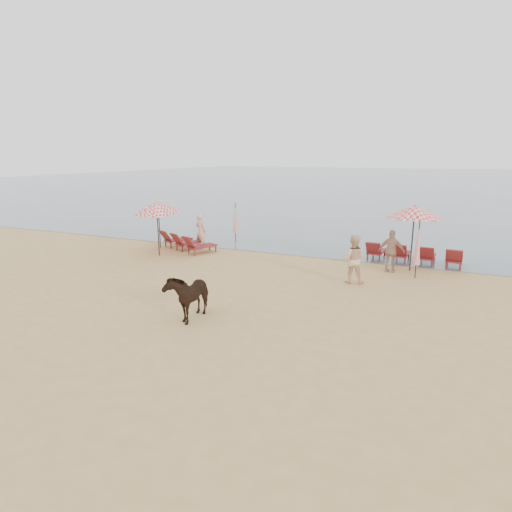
# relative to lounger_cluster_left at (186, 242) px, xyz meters

# --- Properties ---
(ground) EXTENTS (120.00, 120.00, 0.00)m
(ground) POSITION_rel_lounger_cluster_left_xyz_m (5.59, -8.98, -0.43)
(ground) COLOR tan
(ground) RESTS_ON ground
(sea) EXTENTS (160.00, 140.00, 0.06)m
(sea) POSITION_rel_lounger_cluster_left_xyz_m (5.59, 71.02, -0.43)
(sea) COLOR #51606B
(sea) RESTS_ON ground
(lounger_cluster_left) EXTENTS (3.22, 2.64, 0.61)m
(lounger_cluster_left) POSITION_rel_lounger_cluster_left_xyz_m (0.00, 0.00, 0.00)
(lounger_cluster_left) COLOR maroon
(lounger_cluster_left) RESTS_ON ground
(lounger_cluster_right) EXTENTS (3.96, 1.84, 0.62)m
(lounger_cluster_right) POSITION_rel_lounger_cluster_left_xyz_m (10.54, 1.72, 0.00)
(lounger_cluster_right) COLOR maroon
(lounger_cluster_right) RESTS_ON ground
(umbrella_open_left_a) EXTENTS (2.07, 2.07, 2.36)m
(umbrella_open_left_a) POSITION_rel_lounger_cluster_left_xyz_m (-1.53, -0.05, 1.69)
(umbrella_open_left_a) COLOR black
(umbrella_open_left_a) RESTS_ON ground
(umbrella_open_left_b) EXTENTS (2.04, 2.08, 2.60)m
(umbrella_open_left_b) POSITION_rel_lounger_cluster_left_xyz_m (-0.53, -1.50, 1.82)
(umbrella_open_left_b) COLOR black
(umbrella_open_left_b) RESTS_ON ground
(umbrella_open_right) EXTENTS (2.21, 2.21, 2.70)m
(umbrella_open_right) POSITION_rel_lounger_cluster_left_xyz_m (10.53, 0.45, 2.00)
(umbrella_open_right) COLOR black
(umbrella_open_right) RESTS_ON ground
(umbrella_closed_left) EXTENTS (0.26, 0.26, 2.11)m
(umbrella_closed_left) POSITION_rel_lounger_cluster_left_xyz_m (1.34, 2.80, 0.87)
(umbrella_closed_left) COLOR black
(umbrella_closed_left) RESTS_ON ground
(umbrella_closed_right) EXTENTS (0.27, 0.27, 2.18)m
(umbrella_closed_right) POSITION_rel_lounger_cluster_left_xyz_m (10.81, -0.59, 0.91)
(umbrella_closed_right) COLOR black
(umbrella_closed_right) RESTS_ON ground
(cow) EXTENTS (0.85, 1.70, 1.40)m
(cow) POSITION_rel_lounger_cluster_left_xyz_m (5.09, -7.65, 0.28)
(cow) COLOR black
(cow) RESTS_ON ground
(beachgoer_left) EXTENTS (0.74, 0.59, 1.77)m
(beachgoer_left) POSITION_rel_lounger_cluster_left_xyz_m (0.49, 0.62, 0.46)
(beachgoer_left) COLOR #DBA589
(beachgoer_left) RESTS_ON ground
(beachgoer_right_a) EXTENTS (0.97, 0.81, 1.80)m
(beachgoer_right_a) POSITION_rel_lounger_cluster_left_xyz_m (8.71, -2.23, 0.48)
(beachgoer_right_a) COLOR #D9AB87
(beachgoer_right_a) RESTS_ON ground
(beachgoer_right_b) EXTENTS (1.03, 0.46, 1.72)m
(beachgoer_right_b) POSITION_rel_lounger_cluster_left_xyz_m (9.82, -0.10, 0.43)
(beachgoer_right_b) COLOR tan
(beachgoer_right_b) RESTS_ON ground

